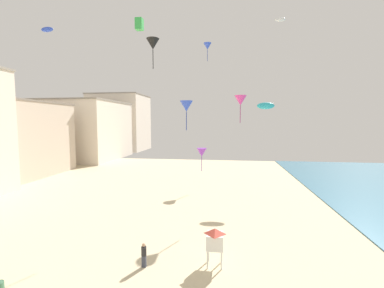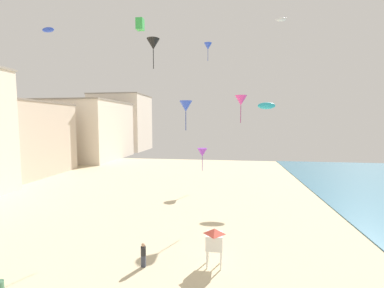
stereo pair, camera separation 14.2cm
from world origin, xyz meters
name	(u,v)px [view 1 (the left image)]	position (x,y,z in m)	size (l,w,h in m)	color
boardwalk_hotel_mid	(22,139)	(-28.83, 36.86, 6.59)	(11.14, 15.32, 13.17)	#C6B29E
boardwalk_hotel_far	(87,130)	(-28.83, 58.27, 7.45)	(17.07, 20.82, 14.88)	silver
boardwalk_hotel_distant	(120,123)	(-28.83, 79.25, 9.36)	(17.39, 15.44, 18.71)	silver
kite_flyer	(144,254)	(2.22, 11.32, 0.92)	(0.34, 0.34, 1.64)	#383D4C
lifeguard_stand	(215,239)	(6.84, 12.16, 1.84)	(1.10, 1.10, 2.55)	white
kite_blue_parafoil	(47,29)	(-13.19, 23.73, 20.22)	(1.49, 0.41, 0.58)	blue
kite_black_delta	(153,44)	(-0.23, 22.36, 17.65)	(1.35, 1.35, 3.07)	black
kite_magenta_delta	(240,100)	(8.99, 25.52, 12.00)	(1.37, 1.37, 3.11)	#DB3D9E
kite_white_parafoil	(280,19)	(13.89, 29.85, 22.23)	(1.26, 0.35, 0.49)	white
kite_blue_delta	(186,106)	(5.00, 11.82, 10.56)	(0.82, 0.82, 1.87)	blue
kite_purple_delta_2	(202,152)	(4.03, 31.18, 5.33)	(1.42, 1.42, 3.23)	purple
kite_cyan_parafoil	(266,106)	(12.67, 31.76, 11.76)	(2.32, 0.64, 0.90)	#2DB7CC
kite_green_box	(139,24)	(-4.78, 31.35, 23.16)	(0.99, 0.99, 1.55)	green
kite_blue_delta_2	(207,46)	(5.02, 27.95, 18.81)	(0.95, 0.95, 2.16)	blue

